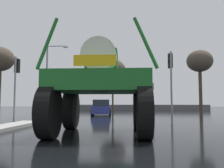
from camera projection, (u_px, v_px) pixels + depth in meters
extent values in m
plane|color=black|center=(112.00, 117.00, 20.41)|extent=(120.00, 120.00, 0.00)
cylinder|color=black|center=(71.00, 109.00, 11.53)|extent=(0.51, 1.82, 1.81)
cylinder|color=black|center=(139.00, 109.00, 11.35)|extent=(0.51, 1.82, 1.81)
cylinder|color=black|center=(49.00, 112.00, 8.20)|extent=(0.51, 1.82, 1.81)
cylinder|color=black|center=(144.00, 112.00, 8.02)|extent=(0.51, 1.82, 1.81)
cube|color=#1E6B28|center=(101.00, 84.00, 9.86)|extent=(3.76, 4.11, 0.71)
cube|color=#1A5B22|center=(102.00, 64.00, 10.34)|extent=(1.32, 1.41, 1.06)
cylinder|color=silver|center=(100.00, 57.00, 9.35)|extent=(1.31, 1.28, 1.29)
cylinder|color=#1E6B28|center=(47.00, 44.00, 8.23)|extent=(0.76, 0.13, 1.78)
cylinder|color=#1E6B28|center=(146.00, 43.00, 8.04)|extent=(0.85, 0.14, 1.75)
cube|color=yellow|center=(95.00, 60.00, 7.86)|extent=(1.39, 0.07, 0.36)
cube|color=navy|center=(101.00, 110.00, 24.15)|extent=(2.07, 4.24, 0.70)
cube|color=#23282D|center=(101.00, 103.00, 24.06)|extent=(1.75, 2.24, 0.64)
cylinder|color=black|center=(93.00, 112.00, 25.47)|extent=(0.23, 0.61, 0.60)
cylinder|color=black|center=(110.00, 112.00, 25.50)|extent=(0.23, 0.61, 0.60)
cylinder|color=black|center=(92.00, 113.00, 22.78)|extent=(0.23, 0.61, 0.60)
cylinder|color=black|center=(110.00, 113.00, 22.81)|extent=(0.23, 0.61, 0.60)
cylinder|color=gray|center=(15.00, 90.00, 14.52)|extent=(0.11, 0.11, 3.98)
cube|color=black|center=(17.00, 66.00, 14.85)|extent=(0.24, 0.32, 0.84)
sphere|color=#390503|center=(19.00, 62.00, 15.06)|extent=(0.17, 0.17, 0.17)
sphere|color=orange|center=(19.00, 66.00, 15.04)|extent=(0.17, 0.17, 0.17)
sphere|color=black|center=(18.00, 71.00, 15.02)|extent=(0.17, 0.17, 0.17)
cylinder|color=gray|center=(171.00, 87.00, 13.84)|extent=(0.11, 0.11, 4.16)
cube|color=black|center=(170.00, 61.00, 14.18)|extent=(0.24, 0.32, 0.84)
sphere|color=#390503|center=(170.00, 57.00, 14.38)|extent=(0.17, 0.17, 0.17)
sphere|color=orange|center=(170.00, 61.00, 14.36)|extent=(0.17, 0.17, 0.17)
sphere|color=black|center=(170.00, 66.00, 14.34)|extent=(0.17, 0.17, 0.17)
cylinder|color=gray|center=(153.00, 97.00, 32.42)|extent=(0.11, 0.11, 3.90)
cube|color=black|center=(153.00, 87.00, 32.75)|extent=(0.24, 0.32, 0.84)
sphere|color=#390503|center=(153.00, 85.00, 32.96)|extent=(0.17, 0.17, 0.17)
sphere|color=orange|center=(153.00, 87.00, 32.94)|extent=(0.17, 0.17, 0.17)
sphere|color=black|center=(153.00, 89.00, 32.92)|extent=(0.17, 0.17, 0.17)
cylinder|color=gray|center=(47.00, 79.00, 25.27)|extent=(0.18, 0.18, 7.27)
cylinder|color=gray|center=(57.00, 46.00, 25.46)|extent=(1.95, 0.10, 0.10)
cube|color=silver|center=(66.00, 47.00, 25.38)|extent=(0.50, 0.24, 0.16)
cylinder|color=#473828|center=(201.00, 92.00, 24.91)|extent=(0.34, 0.34, 4.59)
ellipsoid|color=brown|center=(200.00, 61.00, 25.16)|extent=(2.64, 2.64, 2.25)
cylinder|color=#473828|center=(113.00, 95.00, 36.13)|extent=(0.25, 0.25, 4.71)
ellipsoid|color=brown|center=(113.00, 70.00, 36.41)|extent=(3.86, 3.86, 3.28)
cube|color=#59595B|center=(121.00, 107.00, 39.92)|extent=(28.54, 0.24, 0.90)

